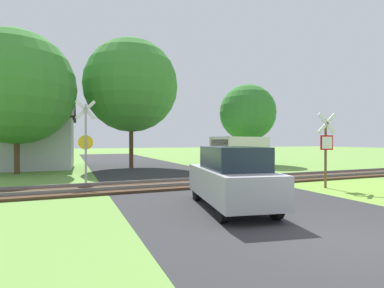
% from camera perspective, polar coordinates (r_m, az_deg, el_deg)
% --- Properties ---
extents(ground_plane, '(160.00, 160.00, 0.00)m').
position_cam_1_polar(ground_plane, '(6.84, 26.63, -15.99)').
color(ground_plane, '#6B9942').
extents(road_asphalt, '(7.32, 80.00, 0.01)m').
position_cam_1_polar(road_asphalt, '(8.24, 15.81, -13.06)').
color(road_asphalt, '#2D2D30').
rests_on(road_asphalt, ground).
extents(rail_track, '(60.00, 2.60, 0.22)m').
position_cam_1_polar(rail_track, '(13.38, -0.36, -7.53)').
color(rail_track, '#422D1E').
rests_on(rail_track, ground).
extents(stop_sign_near, '(0.87, 0.18, 3.10)m').
position_cam_1_polar(stop_sign_near, '(13.50, 24.18, -0.25)').
color(stop_sign_near, brown).
rests_on(stop_sign_near, ground).
extents(crossing_sign_far, '(0.88, 0.13, 3.76)m').
position_cam_1_polar(crossing_sign_far, '(13.96, -19.59, 1.15)').
color(crossing_sign_far, '#9E9EA5').
rests_on(crossing_sign_far, ground).
extents(house, '(8.59, 6.66, 5.37)m').
position_cam_1_polar(house, '(24.76, -31.01, 0.54)').
color(house, '#B7B7BC').
rests_on(house, ground).
extents(tree_left, '(6.70, 6.70, 8.46)m').
position_cam_1_polar(tree_left, '(20.63, -30.45, 9.30)').
color(tree_left, '#513823').
rests_on(tree_left, ground).
extents(tree_center, '(6.77, 6.77, 9.37)m').
position_cam_1_polar(tree_center, '(22.63, -11.52, 10.85)').
color(tree_center, '#513823').
rests_on(tree_center, ground).
extents(tree_right, '(4.72, 4.72, 6.69)m').
position_cam_1_polar(tree_right, '(25.70, 10.56, 5.87)').
color(tree_right, '#513823').
rests_on(tree_right, ground).
extents(mail_truck, '(5.23, 3.19, 2.24)m').
position_cam_1_polar(mail_truck, '(21.15, 8.92, -1.35)').
color(mail_truck, silver).
rests_on(mail_truck, ground).
extents(parked_car, '(2.34, 4.23, 1.78)m').
position_cam_1_polar(parked_car, '(8.67, 7.54, -6.38)').
color(parked_car, '#99999E').
rests_on(parked_car, ground).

